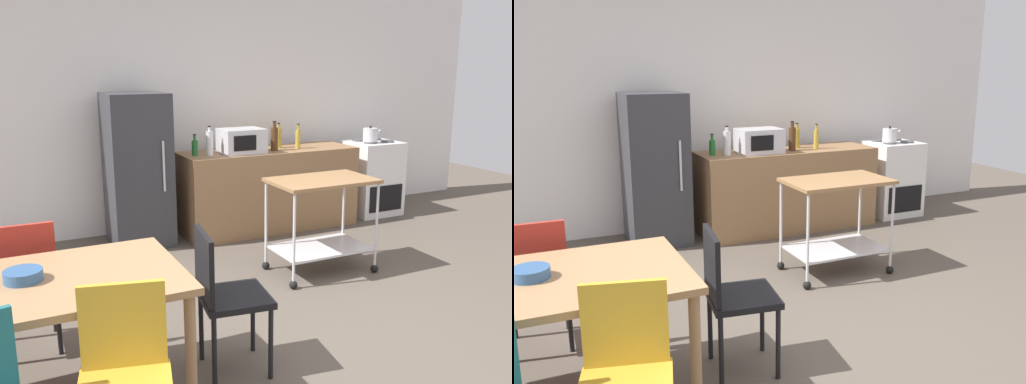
% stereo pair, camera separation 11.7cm
% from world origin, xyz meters
% --- Properties ---
extents(ground_plane, '(12.00, 12.00, 0.00)m').
position_xyz_m(ground_plane, '(0.00, 0.00, 0.00)').
color(ground_plane, brown).
extents(back_wall, '(8.40, 0.12, 2.90)m').
position_xyz_m(back_wall, '(0.00, 3.20, 1.45)').
color(back_wall, white).
rests_on(back_wall, ground_plane).
extents(kitchen_counter, '(2.00, 0.64, 0.90)m').
position_xyz_m(kitchen_counter, '(0.90, 2.60, 0.45)').
color(kitchen_counter, olive).
rests_on(kitchen_counter, ground_plane).
extents(dining_table, '(1.50, 0.90, 0.75)m').
position_xyz_m(dining_table, '(-1.75, 0.10, 0.67)').
color(dining_table, '#A37A51').
rests_on(dining_table, ground_plane).
extents(chair_mustard, '(0.49, 0.49, 0.89)m').
position_xyz_m(chair_mustard, '(-1.46, -0.56, 0.52)').
color(chair_mustard, gold).
rests_on(chair_mustard, ground_plane).
extents(chair_red, '(0.41, 0.41, 0.89)m').
position_xyz_m(chair_red, '(-1.77, 0.82, 0.52)').
color(chair_red, '#B72D23').
rests_on(chair_red, ground_plane).
extents(chair_black, '(0.45, 0.45, 0.89)m').
position_xyz_m(chair_black, '(-0.73, 0.07, 0.52)').
color(chair_black, black).
rests_on(chair_black, ground_plane).
extents(stove_oven, '(0.60, 0.61, 0.92)m').
position_xyz_m(stove_oven, '(2.35, 2.62, 0.45)').
color(stove_oven, white).
rests_on(stove_oven, ground_plane).
extents(refrigerator, '(0.60, 0.63, 1.55)m').
position_xyz_m(refrigerator, '(-0.55, 2.70, 0.78)').
color(refrigerator, '#333338').
rests_on(refrigerator, ground_plane).
extents(kitchen_cart, '(0.91, 0.57, 0.85)m').
position_xyz_m(kitchen_cart, '(0.69, 1.20, 0.57)').
color(kitchen_cart, olive).
rests_on(kitchen_cart, ground_plane).
extents(bottle_soda, '(0.06, 0.06, 0.22)m').
position_xyz_m(bottle_soda, '(0.03, 2.59, 0.99)').
color(bottle_soda, '#1E6628').
rests_on(bottle_soda, kitchen_counter).
extents(bottle_wine, '(0.07, 0.07, 0.31)m').
position_xyz_m(bottle_wine, '(0.17, 2.53, 1.03)').
color(bottle_wine, silver).
rests_on(bottle_wine, kitchen_counter).
extents(microwave, '(0.46, 0.35, 0.26)m').
position_xyz_m(microwave, '(0.53, 2.52, 1.03)').
color(microwave, silver).
rests_on(microwave, kitchen_counter).
extents(bottle_sesame_oil, '(0.08, 0.08, 0.32)m').
position_xyz_m(bottle_sesame_oil, '(0.93, 2.53, 1.03)').
color(bottle_sesame_oil, '#4C2D19').
rests_on(bottle_sesame_oil, kitchen_counter).
extents(bottle_sparkling_water, '(0.07, 0.07, 0.28)m').
position_xyz_m(bottle_sparkling_water, '(1.06, 2.68, 1.02)').
color(bottle_sparkling_water, gold).
rests_on(bottle_sparkling_water, kitchen_counter).
extents(bottle_olive_oil, '(0.06, 0.06, 0.28)m').
position_xyz_m(bottle_olive_oil, '(1.24, 2.54, 1.01)').
color(bottle_olive_oil, gold).
rests_on(bottle_olive_oil, kitchen_counter).
extents(fruit_bowl, '(0.19, 0.19, 0.06)m').
position_xyz_m(fruit_bowl, '(-1.79, 0.14, 0.78)').
color(fruit_bowl, '#33598C').
rests_on(fruit_bowl, dining_table).
extents(kettle, '(0.24, 0.17, 0.19)m').
position_xyz_m(kettle, '(2.23, 2.52, 1.00)').
color(kettle, silver).
rests_on(kettle, stove_oven).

